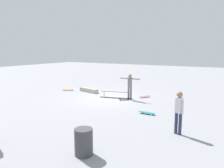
{
  "coord_description": "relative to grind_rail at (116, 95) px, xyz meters",
  "views": [
    {
      "loc": [
        -7.25,
        11.7,
        3.13
      ],
      "look_at": [
        -0.56,
        0.31,
        1.0
      ],
      "focal_mm": 34.26,
      "sensor_mm": 36.0,
      "label": 1
    }
  ],
  "objects": [
    {
      "name": "ground_plane",
      "position": [
        0.56,
        0.19,
        -0.19
      ],
      "size": [
        60.0,
        60.0,
        0.0
      ],
      "primitive_type": "plane",
      "color": "#9E9EA3"
    },
    {
      "name": "grind_rail",
      "position": [
        0.0,
        0.0,
        0.0
      ],
      "size": [
        2.19,
        0.75,
        0.44
      ],
      "rotation": [
        0.0,
        0.0,
        0.24
      ],
      "color": "black",
      "rests_on": "ground_plane"
    },
    {
      "name": "skate_ledge",
      "position": [
        2.72,
        -0.72,
        -0.05
      ],
      "size": [
        1.7,
        0.73,
        0.29
      ],
      "primitive_type": "cube",
      "rotation": [
        0.0,
        0.0,
        -0.21
      ],
      "color": "#B2A893",
      "rests_on": "ground_plane"
    },
    {
      "name": "skater_main",
      "position": [
        -0.96,
        -0.07,
        0.76
      ],
      "size": [
        1.32,
        0.22,
        1.64
      ],
      "rotation": [
        0.0,
        0.0,
        0.05
      ],
      "color": "slate",
      "rests_on": "ground_plane"
    },
    {
      "name": "skateboard_main",
      "position": [
        -0.77,
        0.17,
        -0.12
      ],
      "size": [
        0.68,
        0.73,
        0.09
      ],
      "rotation": [
        0.0,
        0.0,
        3.98
      ],
      "color": "black",
      "rests_on": "ground_plane"
    },
    {
      "name": "bystander_white_shirt",
      "position": [
        -4.96,
        4.07,
        0.73
      ],
      "size": [
        0.37,
        0.24,
        1.63
      ],
      "rotation": [
        0.0,
        0.0,
        6.03
      ],
      "color": "#2D3351",
      "rests_on": "ground_plane"
    },
    {
      "name": "loose_skateboard_teal",
      "position": [
        -3.04,
        2.31,
        -0.12
      ],
      "size": [
        0.8,
        0.27,
        0.09
      ],
      "rotation": [
        0.0,
        0.0,
        0.02
      ],
      "color": "teal",
      "rests_on": "ground_plane"
    },
    {
      "name": "loose_skateboard_pink",
      "position": [
        -1.56,
        -1.13,
        -0.12
      ],
      "size": [
        0.59,
        0.79,
        0.09
      ],
      "rotation": [
        0.0,
        0.0,
        4.16
      ],
      "color": "#E05993",
      "rests_on": "ground_plane"
    },
    {
      "name": "loose_skateboard_orange",
      "position": [
        4.46,
        -0.36,
        -0.12
      ],
      "size": [
        0.78,
        0.6,
        0.09
      ],
      "rotation": [
        0.0,
        0.0,
        0.57
      ],
      "color": "orange",
      "rests_on": "ground_plane"
    },
    {
      "name": "trash_bin",
      "position": [
        -2.91,
        7.13,
        0.22
      ],
      "size": [
        0.55,
        0.55,
        0.82
      ],
      "primitive_type": "cylinder",
      "color": "#47474C",
      "rests_on": "ground_plane"
    }
  ]
}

